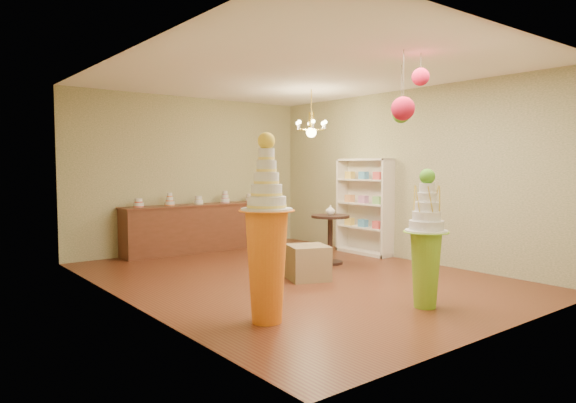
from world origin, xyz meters
TOP-DOWN VIEW (x-y plane):
  - floor at (0.00, 0.00)m, footprint 6.50×6.50m
  - ceiling at (0.00, 0.00)m, footprint 6.50×6.50m
  - wall_back at (0.00, 3.25)m, footprint 5.00×0.04m
  - wall_front at (0.00, -3.25)m, footprint 5.00×0.04m
  - wall_left at (-2.50, 0.00)m, footprint 0.04×6.50m
  - wall_right at (2.50, 0.00)m, footprint 0.04×6.50m
  - pedestal_green at (0.18, -2.22)m, footprint 0.60×0.60m
  - pedestal_orange at (-1.61, -1.53)m, footprint 0.67×0.67m
  - burlap_riser at (0.06, -0.24)m, footprint 0.72×0.72m
  - sideboard at (0.00, 2.97)m, footprint 3.04×0.54m
  - shelving_unit at (2.34, 0.80)m, footprint 0.33×1.20m
  - round_table at (1.15, 0.45)m, footprint 0.79×0.79m
  - vase at (1.15, 0.45)m, footprint 0.18×0.18m
  - pom_red_left at (-0.00, -2.00)m, footprint 0.28×0.28m
  - pom_green_mid at (0.69, -1.40)m, footprint 0.24×0.24m
  - pom_red_right at (0.29, -2.01)m, footprint 0.21×0.21m
  - chandelier at (1.17, 0.98)m, footprint 0.64×0.64m

SIDE VIEW (x-z plane):
  - floor at x=0.00m, z-range 0.00..0.00m
  - burlap_riser at x=0.06m, z-range 0.00..0.50m
  - sideboard at x=0.00m, z-range -0.10..1.06m
  - round_table at x=1.15m, z-range 0.12..0.95m
  - pedestal_green at x=0.18m, z-range -0.14..1.49m
  - pedestal_orange at x=-1.61m, z-range -0.23..1.78m
  - shelving_unit at x=2.34m, z-range 0.00..1.80m
  - vase at x=1.15m, z-range 0.83..1.00m
  - wall_back at x=0.00m, z-range 0.00..3.00m
  - wall_front at x=0.00m, z-range 0.00..3.00m
  - wall_left at x=-2.50m, z-range 0.00..3.00m
  - wall_right at x=2.50m, z-range 0.00..3.00m
  - chandelier at x=1.17m, z-range 1.88..2.73m
  - pom_red_left at x=0.00m, z-range 1.92..2.73m
  - pom_green_mid at x=0.69m, z-range 1.97..2.74m
  - pom_red_right at x=0.29m, z-range 2.52..2.91m
  - ceiling at x=0.00m, z-range 3.00..3.00m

